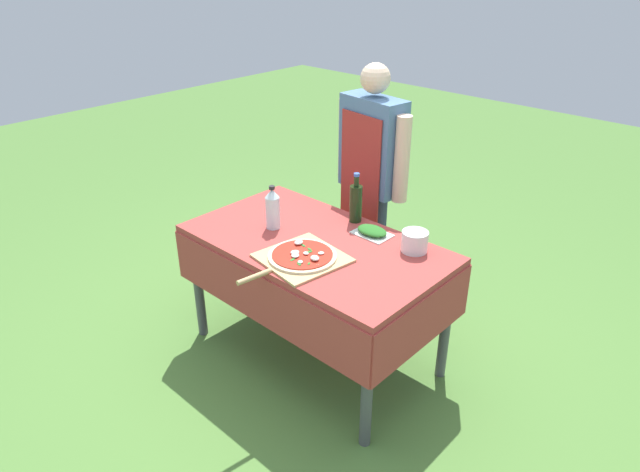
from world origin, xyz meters
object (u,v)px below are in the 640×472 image
Objects in this scene: prep_table at (315,257)px; water_bottle at (273,208)px; person_cook at (371,168)px; pizza_on_peel at (301,257)px; herb_container at (372,231)px; mixing_tub at (415,241)px; oil_bottle at (356,203)px.

prep_table is 5.72× the size of water_bottle.
person_cook is 0.92m from pizza_on_peel.
person_cook is 0.57m from herb_container.
prep_table is at bearing -148.97° from mixing_tub.
herb_container is (0.09, 0.44, 0.01)m from pizza_on_peel.
pizza_on_peel is at bearing -22.48° from water_bottle.
person_cook is at bearing 145.47° from mixing_tub.
oil_bottle reaches higher than mixing_tub.
person_cook is at bearing 117.17° from oil_bottle.
oil_bottle is (0.00, 0.32, 0.21)m from prep_table.
mixing_tub is at bearing 23.13° from water_bottle.
oil_bottle is at bearing 125.09° from person_cook.
herb_container is (0.17, 0.25, 0.12)m from prep_table.
person_cook reaches higher than herb_container.
pizza_on_peel is 0.39m from water_bottle.
person_cook is 11.33× the size of mixing_tub.
pizza_on_peel is at bearing 114.85° from person_cook.
prep_table is 0.33m from herb_container.
oil_bottle is 0.44m from mixing_tub.
water_bottle reaches higher than herb_container.
herb_container is 0.26m from mixing_tub.
prep_table is 0.34m from water_bottle.
herb_container is (0.35, -0.43, -0.14)m from person_cook.
oil_bottle is 0.45m from water_bottle.
mixing_tub is at bearing 153.39° from person_cook.
water_bottle is 1.82× the size of mixing_tub.
person_cook is 7.48× the size of herb_container.
oil_bottle reaches higher than prep_table.
person_cook is 6.24× the size of water_bottle.
oil_bottle is at bearing 107.06° from pizza_on_peel.
water_bottle is at bearing -127.14° from oil_bottle.
mixing_tub reaches higher than herb_container.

